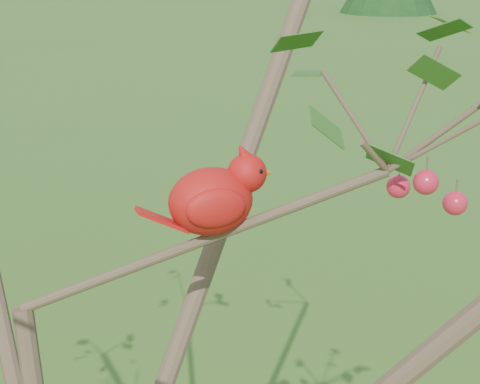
% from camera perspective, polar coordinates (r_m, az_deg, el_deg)
% --- Properties ---
extents(crabapple_tree, '(2.35, 2.05, 2.95)m').
position_cam_1_polar(crabapple_tree, '(1.12, -14.94, -3.79)').
color(crabapple_tree, '#483627').
rests_on(crabapple_tree, ground).
extents(cardinal, '(0.23, 0.14, 0.16)m').
position_cam_1_polar(cardinal, '(1.18, -1.93, -0.41)').
color(cardinal, red).
rests_on(cardinal, ground).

